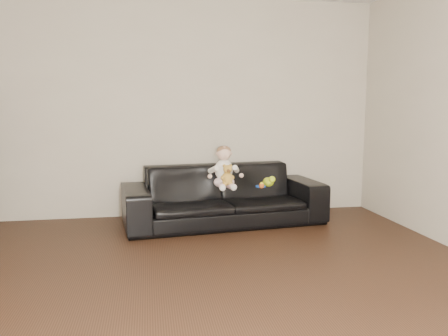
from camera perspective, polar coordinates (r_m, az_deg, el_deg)
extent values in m
plane|color=#331E12|center=(2.87, -3.31, -19.18)|extent=(5.50, 5.50, 0.00)
plane|color=#BDB39F|center=(5.30, -6.90, 7.75)|extent=(5.00, 0.00, 5.00)
imported|color=black|center=(4.96, -0.06, -3.52)|extent=(2.31, 1.11, 0.65)
ellipsoid|color=#FED7DD|center=(4.83, 0.00, -1.85)|extent=(0.24, 0.21, 0.12)
ellipsoid|color=white|center=(4.82, -0.03, -0.25)|extent=(0.20, 0.17, 0.24)
sphere|color=beige|center=(4.78, 0.00, 1.95)|extent=(0.16, 0.16, 0.16)
ellipsoid|color=#8C603F|center=(4.79, -0.02, 2.25)|extent=(0.16, 0.16, 0.11)
cylinder|color=#FED7DD|center=(4.68, -0.27, -2.41)|extent=(0.07, 0.20, 0.08)
cylinder|color=#FED7DD|center=(4.69, 0.89, -2.37)|extent=(0.07, 0.20, 0.08)
sphere|color=white|center=(4.58, -0.17, -2.63)|extent=(0.07, 0.07, 0.07)
sphere|color=white|center=(4.60, 1.25, -2.59)|extent=(0.07, 0.07, 0.07)
cylinder|color=white|center=(4.75, -1.41, -0.20)|extent=(0.06, 0.17, 0.11)
cylinder|color=white|center=(4.79, 1.55, -0.13)|extent=(0.06, 0.17, 0.11)
ellipsoid|color=gold|center=(4.67, 0.44, -1.37)|extent=(0.14, 0.13, 0.14)
sphere|color=gold|center=(4.64, 0.47, -0.17)|extent=(0.11, 0.11, 0.09)
sphere|color=gold|center=(4.64, 0.04, 0.28)|extent=(0.04, 0.04, 0.04)
sphere|color=gold|center=(4.65, 0.85, 0.29)|extent=(0.04, 0.04, 0.04)
sphere|color=#593819|center=(4.60, 0.56, -0.36)|extent=(0.04, 0.04, 0.04)
ellipsoid|color=#B3D118|center=(4.93, 5.82, -1.82)|extent=(0.14, 0.16, 0.10)
sphere|color=#D35818|center=(4.80, 4.93, -2.32)|extent=(0.07, 0.07, 0.06)
cylinder|color=blue|center=(4.89, 4.82, -2.40)|extent=(0.15, 0.15, 0.02)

